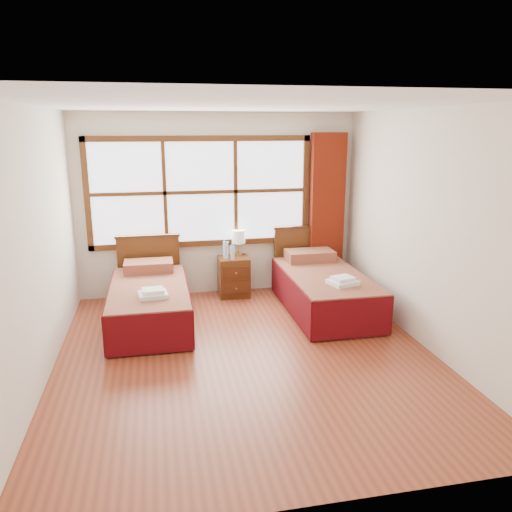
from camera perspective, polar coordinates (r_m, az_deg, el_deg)
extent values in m
plane|color=brown|center=(5.49, -1.07, -11.34)|extent=(4.50, 4.50, 0.00)
plane|color=white|center=(4.94, -1.22, 16.93)|extent=(4.50, 4.50, 0.00)
plane|color=silver|center=(7.24, -4.36, 5.81)|extent=(4.00, 0.00, 4.00)
plane|color=silver|center=(5.10, -23.82, 0.90)|extent=(0.00, 4.50, 4.50)
plane|color=silver|center=(5.75, 18.89, 2.79)|extent=(0.00, 4.50, 4.50)
cube|color=white|center=(7.16, -6.36, 7.28)|extent=(3.00, 0.02, 1.40)
cube|color=#502B11|center=(7.27, -6.18, 1.47)|extent=(3.16, 0.06, 0.08)
cube|color=#502B11|center=(7.09, -6.51, 13.21)|extent=(3.16, 0.06, 0.08)
cube|color=#502B11|center=(7.17, -18.77, 6.61)|extent=(0.08, 0.06, 1.56)
cube|color=#502B11|center=(7.44, 5.66, 7.57)|extent=(0.08, 0.06, 1.56)
cube|color=#502B11|center=(7.11, -10.38, 7.09)|extent=(0.05, 0.05, 1.40)
cube|color=#502B11|center=(7.20, -2.35, 7.40)|extent=(0.05, 0.05, 1.40)
cube|color=#502B11|center=(7.14, -6.34, 7.26)|extent=(3.00, 0.05, 0.05)
cube|color=maroon|center=(7.50, 8.07, 5.00)|extent=(0.50, 0.16, 2.30)
cube|color=#43210D|center=(6.40, -12.00, -6.46)|extent=(0.83, 1.66, 0.27)
cube|color=#5C0F0D|center=(6.32, -12.12, -4.36)|extent=(0.93, 1.84, 0.23)
cube|color=#59090E|center=(6.39, -16.24, -5.68)|extent=(0.03, 1.84, 0.46)
cube|color=#59090E|center=(6.37, -7.85, -5.28)|extent=(0.03, 1.84, 0.46)
cube|color=#59090E|center=(5.51, -12.09, -8.72)|extent=(0.93, 0.03, 0.46)
cube|color=#5C0F0D|center=(6.90, -12.17, -1.15)|extent=(0.65, 0.38, 0.14)
cube|color=#502B11|center=(7.26, -12.11, -1.32)|extent=(0.86, 0.06, 0.90)
cube|color=#43210D|center=(7.15, -12.30, 2.23)|extent=(0.90, 0.08, 0.04)
cube|color=#43210D|center=(6.75, 7.84, -5.11)|extent=(0.87, 1.73, 0.28)
cube|color=#5C0F0D|center=(6.67, 7.91, -3.01)|extent=(0.97, 1.92, 0.24)
cube|color=#59090E|center=(6.57, 3.86, -4.45)|extent=(0.03, 1.92, 0.48)
cube|color=#59090E|center=(6.88, 11.70, -3.85)|extent=(0.03, 1.92, 0.48)
cube|color=#59090E|center=(5.87, 10.94, -7.05)|extent=(0.97, 0.03, 0.48)
cube|color=#5C0F0D|center=(7.25, 6.16, 0.06)|extent=(0.68, 0.40, 0.15)
cube|color=#502B11|center=(7.57, 5.43, -0.25)|extent=(0.90, 0.06, 0.94)
cube|color=#43210D|center=(7.46, 5.51, 3.31)|extent=(0.94, 0.08, 0.04)
cube|color=#502B11|center=(7.25, -2.56, -2.36)|extent=(0.43, 0.38, 0.58)
cube|color=#43210D|center=(7.09, -2.29, -3.72)|extent=(0.38, 0.02, 0.17)
cube|color=#43210D|center=(7.02, -2.31, -1.93)|extent=(0.38, 0.02, 0.17)
sphere|color=#A87C39|center=(7.08, -2.27, -3.76)|extent=(0.03, 0.03, 0.03)
sphere|color=#A87C39|center=(7.01, -2.29, -1.97)|extent=(0.03, 0.03, 0.03)
cube|color=white|center=(5.88, -11.68, -4.35)|extent=(0.35, 0.31, 0.05)
cube|color=white|center=(5.87, -11.70, -3.91)|extent=(0.26, 0.23, 0.05)
cube|color=white|center=(6.23, 9.89, -2.98)|extent=(0.39, 0.36, 0.05)
cube|color=white|center=(6.21, 9.91, -2.56)|extent=(0.29, 0.27, 0.05)
cylinder|color=gold|center=(7.29, -2.00, 0.19)|extent=(0.12, 0.12, 0.02)
cylinder|color=gold|center=(7.27, -2.00, 0.88)|extent=(0.03, 0.03, 0.16)
cylinder|color=white|center=(7.23, -2.02, 2.24)|extent=(0.19, 0.19, 0.19)
cylinder|color=silver|center=(7.09, -3.47, 0.69)|extent=(0.07, 0.07, 0.24)
cylinder|color=blue|center=(7.06, -3.49, 1.78)|extent=(0.04, 0.04, 0.03)
cylinder|color=silver|center=(7.03, -2.70, 0.37)|extent=(0.06, 0.06, 0.20)
cylinder|color=blue|center=(7.00, -2.71, 1.26)|extent=(0.03, 0.03, 0.03)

